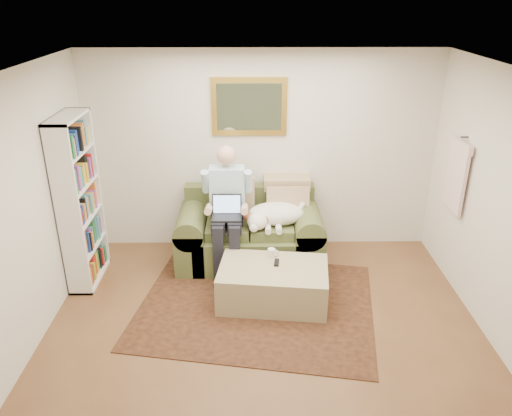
{
  "coord_description": "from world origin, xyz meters",
  "views": [
    {
      "loc": [
        -0.14,
        -3.67,
        3.23
      ],
      "look_at": [
        -0.07,
        1.52,
        0.95
      ],
      "focal_mm": 35.0,
      "sensor_mm": 36.0,
      "label": 1
    }
  ],
  "objects_px": {
    "sofa": "(250,238)",
    "coffee_mug": "(271,253)",
    "seated_man": "(227,211)",
    "sleeping_dog": "(276,214)",
    "ottoman": "(273,284)",
    "laptop": "(227,211)",
    "bookshelf": "(79,202)"
  },
  "relations": [
    {
      "from": "laptop",
      "to": "coffee_mug",
      "type": "distance_m",
      "value": 0.76
    },
    {
      "from": "seated_man",
      "to": "sleeping_dog",
      "type": "xyz_separation_m",
      "value": [
        0.6,
        0.07,
        -0.07
      ]
    },
    {
      "from": "seated_man",
      "to": "laptop",
      "type": "xyz_separation_m",
      "value": [
        0.0,
        -0.07,
        0.04
      ]
    },
    {
      "from": "coffee_mug",
      "to": "bookshelf",
      "type": "xyz_separation_m",
      "value": [
        -2.2,
        0.29,
        0.52
      ]
    },
    {
      "from": "laptop",
      "to": "coffee_mug",
      "type": "relative_size",
      "value": 3.54
    },
    {
      "from": "coffee_mug",
      "to": "ottoman",
      "type": "bearing_deg",
      "value": -86.98
    },
    {
      "from": "ottoman",
      "to": "coffee_mug",
      "type": "height_order",
      "value": "coffee_mug"
    },
    {
      "from": "ottoman",
      "to": "bookshelf",
      "type": "xyz_separation_m",
      "value": [
        -2.21,
        0.53,
        0.78
      ]
    },
    {
      "from": "sofa",
      "to": "seated_man",
      "type": "relative_size",
      "value": 1.19
    },
    {
      "from": "sleeping_dog",
      "to": "ottoman",
      "type": "xyz_separation_m",
      "value": [
        -0.07,
        -0.84,
        -0.48
      ]
    },
    {
      "from": "sofa",
      "to": "sleeping_dog",
      "type": "distance_m",
      "value": 0.51
    },
    {
      "from": "bookshelf",
      "to": "coffee_mug",
      "type": "bearing_deg",
      "value": -7.44
    },
    {
      "from": "sleeping_dog",
      "to": "ottoman",
      "type": "relative_size",
      "value": 0.63
    },
    {
      "from": "bookshelf",
      "to": "seated_man",
      "type": "bearing_deg",
      "value": 8.12
    },
    {
      "from": "seated_man",
      "to": "bookshelf",
      "type": "relative_size",
      "value": 0.77
    },
    {
      "from": "seated_man",
      "to": "bookshelf",
      "type": "height_order",
      "value": "bookshelf"
    },
    {
      "from": "seated_man",
      "to": "sleeping_dog",
      "type": "relative_size",
      "value": 2.04
    },
    {
      "from": "coffee_mug",
      "to": "sofa",
      "type": "bearing_deg",
      "value": 109.62
    },
    {
      "from": "laptop",
      "to": "bookshelf",
      "type": "height_order",
      "value": "bookshelf"
    },
    {
      "from": "sleeping_dog",
      "to": "seated_man",
      "type": "bearing_deg",
      "value": -172.87
    },
    {
      "from": "laptop",
      "to": "sleeping_dog",
      "type": "distance_m",
      "value": 0.63
    },
    {
      "from": "sofa",
      "to": "seated_man",
      "type": "xyz_separation_m",
      "value": [
        -0.27,
        -0.17,
        0.45
      ]
    },
    {
      "from": "sleeping_dog",
      "to": "ottoman",
      "type": "height_order",
      "value": "sleeping_dog"
    },
    {
      "from": "sofa",
      "to": "sleeping_dog",
      "type": "bearing_deg",
      "value": -15.74
    },
    {
      "from": "ottoman",
      "to": "laptop",
      "type": "bearing_deg",
      "value": 127.41
    },
    {
      "from": "sleeping_dog",
      "to": "bookshelf",
      "type": "distance_m",
      "value": 2.32
    },
    {
      "from": "seated_man",
      "to": "ottoman",
      "type": "distance_m",
      "value": 1.08
    },
    {
      "from": "sofa",
      "to": "laptop",
      "type": "distance_m",
      "value": 0.61
    },
    {
      "from": "sofa",
      "to": "coffee_mug",
      "type": "bearing_deg",
      "value": -70.38
    },
    {
      "from": "sofa",
      "to": "bookshelf",
      "type": "distance_m",
      "value": 2.11
    },
    {
      "from": "sofa",
      "to": "seated_man",
      "type": "distance_m",
      "value": 0.55
    },
    {
      "from": "seated_man",
      "to": "sofa",
      "type": "bearing_deg",
      "value": 31.45
    }
  ]
}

